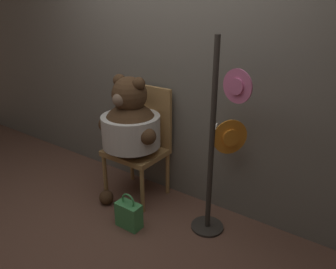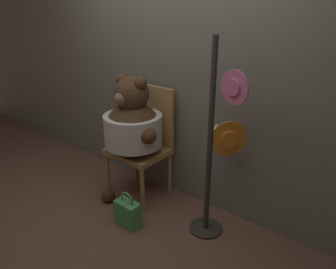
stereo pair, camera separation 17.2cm
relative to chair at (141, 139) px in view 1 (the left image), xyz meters
The scene contains 6 objects.
ground_plane 0.84m from the chair, 62.94° to the right, with size 14.00×14.00×0.00m, color brown.
wall_back 0.88m from the chair, 40.91° to the left, with size 8.00×0.10×2.76m.
chair is the anchor object (origin of this frame).
teddy_bear 0.24m from the chair, 84.57° to the right, with size 0.65×0.58×1.23m.
hat_display_rack 0.92m from the chair, ahead, with size 0.45×0.41×1.62m.
handbag_on_ground 0.76m from the chair, 61.95° to the right, with size 0.22×0.12×0.33m.
Camera 1 is at (1.64, -1.71, 1.83)m, focal length 35.00 mm.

